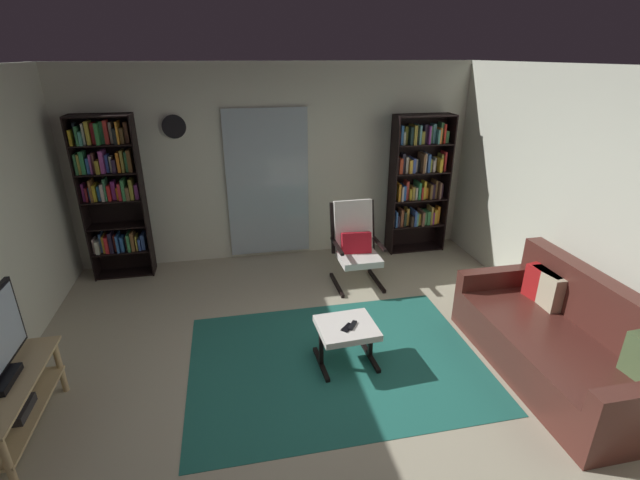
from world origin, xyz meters
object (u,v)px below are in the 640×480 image
object	(u,v)px
leather_sofa	(562,341)
cell_phone	(348,328)
bookshelf_near_tv	(112,191)
lounge_armchair	(356,242)
ottoman	(347,332)
tv_stand	(7,404)
tv_remote	(352,325)
bookshelf_near_sofa	(418,180)
wall_clock	(174,127)

from	to	relation	value
leather_sofa	cell_phone	bearing A→B (deg)	166.31
bookshelf_near_tv	lounge_armchair	distance (m)	3.06
leather_sofa	bookshelf_near_tv	bearing A→B (deg)	145.75
lounge_armchair	leather_sofa	bearing A→B (deg)	-57.34
ottoman	cell_phone	distance (m)	0.09
tv_stand	cell_phone	world-z (taller)	tv_stand
cell_phone	lounge_armchair	bearing A→B (deg)	116.38
leather_sofa	ottoman	bearing A→B (deg)	164.85
leather_sofa	tv_remote	size ratio (longest dim) A/B	13.68
tv_stand	cell_phone	distance (m)	2.67
leather_sofa	tv_stand	bearing A→B (deg)	178.63
bookshelf_near_sofa	tv_remote	distance (m)	2.96
leather_sofa	tv_remote	bearing A→B (deg)	165.34
ottoman	lounge_armchair	bearing A→B (deg)	71.55
tv_remote	cell_phone	bearing A→B (deg)	-124.14
bookshelf_near_tv	bookshelf_near_sofa	world-z (taller)	bookshelf_near_tv
tv_remote	lounge_armchair	bearing A→B (deg)	107.12
leather_sofa	tv_remote	xyz separation A→B (m)	(-1.81, 0.47, 0.10)
ottoman	cell_phone	xyz separation A→B (m)	(-0.00, -0.05, 0.08)
bookshelf_near_tv	ottoman	bearing A→B (deg)	-45.04
bookshelf_near_sofa	lounge_armchair	world-z (taller)	bookshelf_near_sofa
leather_sofa	ottoman	size ratio (longest dim) A/B	3.61
bookshelf_near_tv	bookshelf_near_sofa	bearing A→B (deg)	0.18
lounge_armchair	bookshelf_near_tv	bearing A→B (deg)	164.49
cell_phone	tv_stand	bearing A→B (deg)	-128.13
lounge_armchair	cell_phone	world-z (taller)	lounge_armchair
bookshelf_near_sofa	leather_sofa	world-z (taller)	bookshelf_near_sofa
leather_sofa	ottoman	distance (m)	1.92
tv_stand	bookshelf_near_tv	size ratio (longest dim) A/B	0.54
bookshelf_near_sofa	leather_sofa	bearing A→B (deg)	-85.94
tv_remote	wall_clock	distance (m)	3.36
bookshelf_near_sofa	wall_clock	xyz separation A→B (m)	(-3.21, 0.17, 0.81)
bookshelf_near_tv	bookshelf_near_sofa	xyz separation A→B (m)	(4.02, 0.01, -0.09)
tv_stand	leather_sofa	distance (m)	4.50
bookshelf_near_sofa	wall_clock	world-z (taller)	wall_clock
tv_remote	wall_clock	size ratio (longest dim) A/B	0.50
bookshelf_near_sofa	ottoman	world-z (taller)	bookshelf_near_sofa
cell_phone	wall_clock	distance (m)	3.36
tv_remote	ottoman	bearing A→B (deg)	-178.59
wall_clock	bookshelf_near_sofa	bearing A→B (deg)	-3.02
ottoman	cell_phone	size ratio (longest dim) A/B	3.90
lounge_armchair	wall_clock	bearing A→B (deg)	154.74
tv_remote	bookshelf_near_tv	bearing A→B (deg)	168.92
bookshelf_near_sofa	lounge_armchair	distance (m)	1.48
cell_phone	bookshelf_near_tv	bearing A→B (deg)	178.76
cell_phone	wall_clock	size ratio (longest dim) A/B	0.48
bookshelf_near_sofa	cell_phone	world-z (taller)	bookshelf_near_sofa
bookshelf_near_tv	tv_remote	bearing A→B (deg)	-44.84
tv_stand	ottoman	bearing A→B (deg)	8.45
lounge_armchair	tv_remote	bearing A→B (deg)	-106.64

